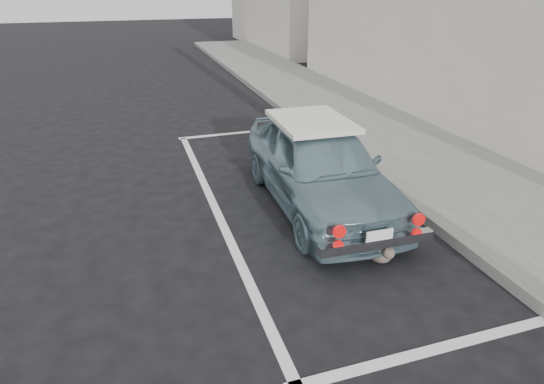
# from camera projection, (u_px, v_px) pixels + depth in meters

# --- Properties ---
(ground) EXTENTS (80.00, 80.00, 0.00)m
(ground) POSITION_uv_depth(u_px,v_px,m) (363.00, 325.00, 4.54)
(ground) COLOR black
(ground) RESTS_ON ground
(sidewalk) EXTENTS (2.80, 40.00, 0.15)m
(sidewalk) POSITION_uv_depth(u_px,v_px,m) (485.00, 195.00, 7.12)
(sidewalk) COLOR slate
(sidewalk) RESTS_ON ground
(pline_rear) EXTENTS (3.00, 0.12, 0.01)m
(pline_rear) POSITION_uv_depth(u_px,v_px,m) (436.00, 349.00, 4.25)
(pline_rear) COLOR silver
(pline_rear) RESTS_ON ground
(pline_front) EXTENTS (3.00, 0.12, 0.01)m
(pline_front) POSITION_uv_depth(u_px,v_px,m) (245.00, 132.00, 10.28)
(pline_front) COLOR silver
(pline_front) RESTS_ON ground
(pline_side) EXTENTS (0.12, 7.00, 0.01)m
(pline_side) POSITION_uv_depth(u_px,v_px,m) (215.00, 208.00, 6.87)
(pline_side) COLOR silver
(pline_side) RESTS_ON ground
(retro_coupe) EXTENTS (1.61, 3.81, 1.28)m
(retro_coupe) POSITION_uv_depth(u_px,v_px,m) (319.00, 165.00, 6.73)
(retro_coupe) COLOR slate
(retro_coupe) RESTS_ON ground
(cat) EXTENTS (0.33, 0.55, 0.30)m
(cat) POSITION_uv_depth(u_px,v_px,m) (379.00, 252.00, 5.52)
(cat) COLOR brown
(cat) RESTS_ON ground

